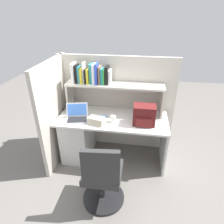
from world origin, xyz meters
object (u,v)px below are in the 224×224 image
Objects in this scene: laptop at (77,116)px; tissue_box at (96,121)px; computer_mouse at (103,117)px; office_chair at (103,179)px; paper_cup at (113,119)px; backpack at (144,115)px.

tissue_box is (0.30, -0.09, -0.00)m from laptop.
laptop reaches higher than computer_mouse.
tissue_box is 0.24× the size of office_chair.
paper_cup is 0.23m from tissue_box.
tissue_box is at bearing -171.14° from backpack.
backpack is 1.36× the size of tissue_box.
office_chair is (0.15, -0.84, -0.35)m from computer_mouse.
backpack is at bearing 2.24° from paper_cup.
laptop is at bearing 179.99° from tissue_box.
office_chair is at bearing -54.61° from computer_mouse.
laptop is 0.39× the size of office_chair.
computer_mouse is 1.09× the size of paper_cup.
tissue_box is (-0.06, -0.18, 0.03)m from computer_mouse.
backpack reaches higher than laptop.
laptop is 3.82× the size of paper_cup.
office_chair is (-0.44, -0.76, -0.47)m from backpack.
laptop is 0.38m from computer_mouse.
office_chair is (0.21, -0.66, -0.39)m from tissue_box.
laptop is at bearing -179.13° from backpack.
paper_cup is at bearing 36.85° from tissue_box.
backpack is at bearing 0.87° from laptop.
backpack reaches higher than computer_mouse.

